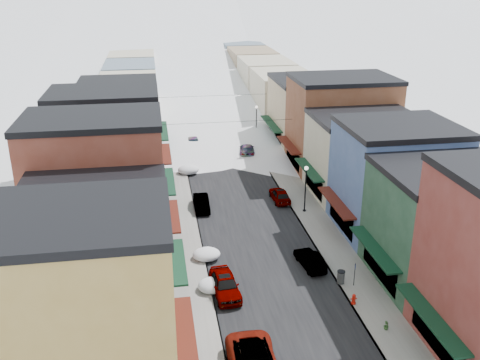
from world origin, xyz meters
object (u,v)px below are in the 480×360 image
object	(u,v)px
car_silver_sedan	(225,284)
car_dark_hatch	(202,203)
fire_hydrant	(354,299)
streetlamp_near	(306,183)
car_green_sedan	(310,260)
trash_can	(341,277)

from	to	relation	value
car_silver_sedan	car_dark_hatch	bearing A→B (deg)	86.71
car_silver_sedan	car_dark_hatch	xyz separation A→B (m)	(-0.27, 16.06, -0.12)
fire_hydrant	streetlamp_near	distance (m)	16.90
fire_hydrant	streetlamp_near	world-z (taller)	streetlamp_near
car_dark_hatch	streetlamp_near	xyz separation A→B (m)	(10.42, -2.50, 2.54)
car_dark_hatch	car_green_sedan	size ratio (longest dim) A/B	1.05
car_dark_hatch	car_silver_sedan	bearing A→B (deg)	-88.79
streetlamp_near	car_green_sedan	bearing A→B (deg)	-103.45
car_green_sedan	fire_hydrant	distance (m)	6.19
car_dark_hatch	trash_can	world-z (taller)	car_dark_hatch
car_silver_sedan	car_green_sedan	world-z (taller)	car_silver_sedan
car_green_sedan	streetlamp_near	distance (m)	11.29
car_green_sedan	streetlamp_near	xyz separation A→B (m)	(2.56, 10.69, 2.58)
car_silver_sedan	streetlamp_near	size ratio (longest dim) A/B	0.98
car_green_sedan	fire_hydrant	bearing A→B (deg)	97.88
car_dark_hatch	fire_hydrant	world-z (taller)	car_dark_hatch
trash_can	streetlamp_near	xyz separation A→B (m)	(0.92, 13.78, 2.55)
car_dark_hatch	fire_hydrant	distance (m)	21.38
car_green_sedan	fire_hydrant	world-z (taller)	car_green_sedan
streetlamp_near	car_dark_hatch	bearing A→B (deg)	166.52
car_dark_hatch	car_green_sedan	distance (m)	15.35
car_dark_hatch	streetlamp_near	bearing A→B (deg)	-13.21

